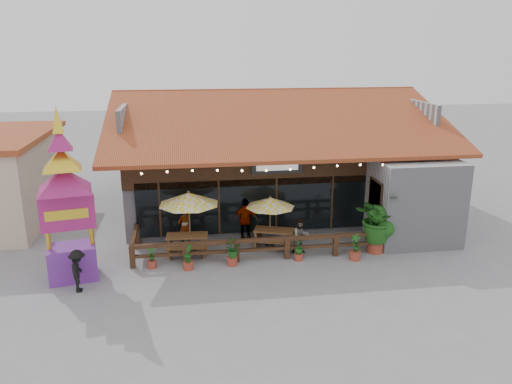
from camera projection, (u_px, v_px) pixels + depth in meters
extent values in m
plane|color=gray|center=(296.00, 253.00, 20.44)|extent=(100.00, 100.00, 0.00)
cube|color=#AAA9AE|center=(268.00, 166.00, 26.53)|extent=(14.00, 10.00, 4.00)
cube|color=#3C2413|center=(253.00, 167.00, 21.16)|extent=(11.00, 0.16, 1.60)
cube|color=black|center=(253.00, 206.00, 21.62)|extent=(10.00, 0.12, 2.40)
cube|color=#FFB372|center=(253.00, 204.00, 21.81)|extent=(9.80, 0.05, 2.20)
cube|color=#AAA9AE|center=(414.00, 201.00, 21.29)|extent=(3.50, 2.70, 3.60)
cube|color=red|center=(375.00, 199.00, 20.84)|extent=(0.06, 1.20, 1.50)
cube|color=#3C2413|center=(375.00, 199.00, 20.83)|extent=(0.04, 1.34, 1.64)
cube|color=#9F5124|center=(281.00, 121.00, 22.40)|extent=(15.50, 7.05, 2.37)
cube|color=#9F5124|center=(258.00, 104.00, 29.04)|extent=(15.50, 7.05, 2.37)
cube|color=#9F5124|center=(269.00, 90.00, 25.41)|extent=(15.50, 0.30, 0.12)
cube|color=#AAA9AE|center=(130.00, 118.00, 24.80)|extent=(0.20, 9.00, 1.80)
cube|color=#AAA9AE|center=(397.00, 113.00, 26.75)|extent=(0.20, 9.00, 1.80)
cube|color=black|center=(277.00, 167.00, 21.19)|extent=(2.20, 0.10, 0.55)
cube|color=silver|center=(277.00, 168.00, 21.13)|extent=(1.80, 0.02, 0.25)
cube|color=#3C2413|center=(160.00, 210.00, 21.03)|extent=(0.08, 0.08, 2.40)
cube|color=#3C2413|center=(219.00, 207.00, 21.37)|extent=(0.08, 0.08, 2.40)
cube|color=#3C2413|center=(276.00, 205.00, 21.72)|extent=(0.08, 0.08, 2.40)
cube|color=#3C2413|center=(332.00, 202.00, 22.07)|extent=(0.08, 0.08, 2.40)
sphere|color=#E2AF7C|center=(142.00, 174.00, 18.69)|extent=(0.09, 0.09, 0.09)
sphere|color=#E2AF7C|center=(167.00, 172.00, 18.81)|extent=(0.09, 0.09, 0.09)
sphere|color=#E2AF7C|center=(192.00, 171.00, 18.94)|extent=(0.09, 0.09, 0.09)
sphere|color=#E2AF7C|center=(217.00, 170.00, 19.08)|extent=(0.09, 0.09, 0.09)
sphere|color=#E2AF7C|center=(242.00, 171.00, 19.23)|extent=(0.09, 0.09, 0.09)
sphere|color=#E2AF7C|center=(266.00, 171.00, 19.37)|extent=(0.09, 0.09, 0.09)
sphere|color=#E2AF7C|center=(290.00, 169.00, 19.49)|extent=(0.09, 0.09, 0.09)
sphere|color=#E2AF7C|center=(314.00, 168.00, 19.62)|extent=(0.09, 0.09, 0.09)
sphere|color=#E2AF7C|center=(337.00, 166.00, 19.74)|extent=(0.09, 0.09, 0.09)
sphere|color=#E2AF7C|center=(360.00, 165.00, 19.87)|extent=(0.09, 0.09, 0.09)
sphere|color=#E2AF7C|center=(383.00, 165.00, 20.01)|extent=(0.09, 0.09, 0.09)
cube|color=#472A19|center=(132.00, 257.00, 18.94)|extent=(0.20, 0.20, 0.90)
cube|color=#472A19|center=(185.00, 254.00, 19.22)|extent=(0.20, 0.20, 0.90)
cube|color=#472A19|center=(237.00, 251.00, 19.50)|extent=(0.20, 0.20, 0.90)
cube|color=#472A19|center=(287.00, 248.00, 19.77)|extent=(0.20, 0.20, 0.90)
cube|color=#472A19|center=(336.00, 245.00, 20.05)|extent=(0.20, 0.20, 0.90)
cube|color=#472A19|center=(378.00, 243.00, 20.30)|extent=(0.20, 0.20, 0.90)
cube|color=#472A19|center=(260.00, 240.00, 19.51)|extent=(9.80, 0.16, 0.14)
cube|color=#472A19|center=(260.00, 250.00, 19.62)|extent=(9.80, 0.12, 0.12)
cube|color=#472A19|center=(134.00, 235.00, 20.02)|extent=(0.16, 2.50, 0.14)
cube|color=#472A19|center=(137.00, 234.00, 21.22)|extent=(0.20, 0.20, 0.90)
cylinder|color=brown|center=(190.00, 224.00, 20.18)|extent=(0.06, 0.06, 2.47)
cone|color=yellow|center=(189.00, 198.00, 19.88)|extent=(3.11, 3.11, 0.48)
sphere|color=brown|center=(188.00, 192.00, 19.80)|extent=(0.11, 0.11, 0.11)
cylinder|color=black|center=(191.00, 251.00, 20.52)|extent=(0.47, 0.47, 0.06)
cylinder|color=brown|center=(270.00, 223.00, 20.88)|extent=(0.05, 0.05, 2.07)
cone|color=yellow|center=(270.00, 202.00, 20.62)|extent=(2.11, 2.11, 0.41)
sphere|color=brown|center=(270.00, 197.00, 20.56)|extent=(0.09, 0.09, 0.09)
cylinder|color=black|center=(270.00, 245.00, 21.16)|extent=(0.40, 0.40, 0.05)
cube|color=brown|center=(187.00, 236.00, 20.18)|extent=(1.71, 0.88, 0.06)
cube|color=brown|center=(169.00, 245.00, 20.22)|extent=(0.13, 0.73, 0.77)
cube|color=brown|center=(205.00, 244.00, 20.35)|extent=(0.13, 0.73, 0.77)
cube|color=brown|center=(187.00, 248.00, 19.71)|extent=(1.68, 0.39, 0.05)
cube|color=brown|center=(188.00, 238.00, 20.81)|extent=(1.68, 0.39, 0.05)
cube|color=brown|center=(274.00, 230.00, 20.82)|extent=(1.80, 1.27, 0.06)
cube|color=brown|center=(257.00, 237.00, 21.06)|extent=(0.31, 0.70, 0.76)
cube|color=brown|center=(291.00, 240.00, 20.80)|extent=(0.31, 0.70, 0.76)
cube|color=brown|center=(272.00, 242.00, 20.38)|extent=(1.64, 0.81, 0.05)
cube|color=brown|center=(276.00, 232.00, 21.44)|extent=(1.64, 0.81, 0.05)
cube|color=#6B2894|center=(73.00, 262.00, 18.06)|extent=(1.86, 1.53, 1.24)
cube|color=#A21D68|center=(68.00, 213.00, 17.53)|extent=(1.88, 0.61, 1.24)
cube|color=yellow|center=(67.00, 215.00, 17.39)|extent=(1.43, 0.30, 0.36)
cylinder|color=yellow|center=(47.00, 220.00, 17.49)|extent=(0.17, 0.17, 2.07)
cylinder|color=yellow|center=(89.00, 218.00, 17.69)|extent=(0.17, 0.17, 2.07)
pyramid|color=#A21D68|center=(62.00, 168.00, 17.07)|extent=(2.91, 2.91, 0.83)
pyramid|color=yellow|center=(60.00, 148.00, 16.88)|extent=(2.06, 2.06, 0.73)
pyramid|color=#A21D68|center=(58.00, 129.00, 16.69)|extent=(1.33, 1.33, 0.73)
pyramid|color=yellow|center=(55.00, 105.00, 16.47)|extent=(0.61, 0.61, 0.93)
cylinder|color=#943928|center=(375.00, 246.00, 20.47)|extent=(0.68, 0.68, 0.50)
imported|color=#1A5618|center=(377.00, 217.00, 20.12)|extent=(2.41, 2.40, 2.03)
sphere|color=#1A5618|center=(382.00, 227.00, 20.14)|extent=(0.68, 0.68, 0.68)
sphere|color=#1A5618|center=(373.00, 220.00, 20.29)|extent=(0.59, 0.59, 0.59)
imported|color=#3C2413|center=(185.00, 227.00, 20.82)|extent=(0.77, 0.71, 1.77)
imported|color=#3C2413|center=(301.00, 236.00, 20.22)|extent=(0.78, 0.64, 1.47)
imported|color=#3C2413|center=(246.00, 220.00, 21.56)|extent=(1.16, 0.66, 1.85)
imported|color=black|center=(78.00, 271.00, 17.05)|extent=(0.67, 1.04, 1.51)
cylinder|color=#943928|center=(152.00, 264.00, 19.02)|extent=(0.35, 0.35, 0.28)
imported|color=#1A5618|center=(151.00, 254.00, 18.90)|extent=(0.31, 0.21, 0.59)
cylinder|color=#943928|center=(188.00, 265.00, 18.88)|extent=(0.40, 0.40, 0.32)
imported|color=#1A5618|center=(188.00, 254.00, 18.75)|extent=(0.32, 0.39, 0.66)
cylinder|color=#943928|center=(232.00, 261.00, 19.25)|extent=(0.41, 0.41, 0.33)
imported|color=#1A5618|center=(232.00, 249.00, 19.11)|extent=(0.81, 0.79, 0.68)
cylinder|color=#943928|center=(299.00, 257.00, 19.71)|extent=(0.34, 0.34, 0.28)
imported|color=#1A5618|center=(299.00, 247.00, 19.59)|extent=(0.43, 0.43, 0.57)
cylinder|color=#943928|center=(355.00, 256.00, 19.74)|extent=(0.44, 0.44, 0.35)
imported|color=#1A5618|center=(356.00, 243.00, 19.58)|extent=(0.46, 0.44, 0.73)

